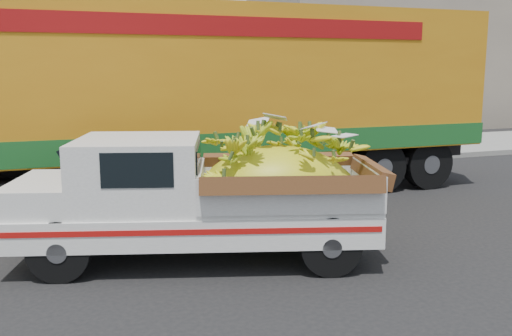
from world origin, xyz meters
name	(u,v)px	position (x,y,z in m)	size (l,w,h in m)	color
ground	(199,264)	(0.00, 0.00, 0.00)	(100.00, 100.00, 0.00)	black
curb	(133,175)	(0.00, 6.49, 0.07)	(60.00, 0.25, 0.15)	gray
sidewalk	(123,162)	(0.00, 8.59, 0.07)	(60.00, 4.00, 0.14)	gray
building_right	(411,59)	(14.00, 15.49, 3.00)	(14.00, 6.00, 6.00)	gray
pickup_truck	(223,194)	(0.37, 0.11, 0.91)	(5.12, 3.04, 1.69)	black
semi_trailer	(208,93)	(1.23, 4.04, 2.12)	(12.01, 2.63, 3.80)	black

